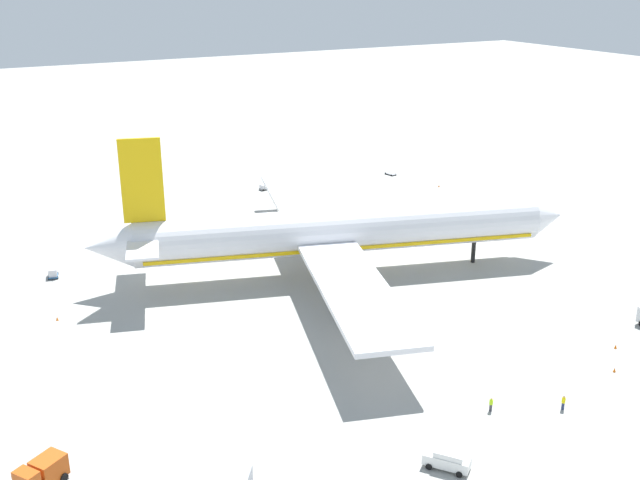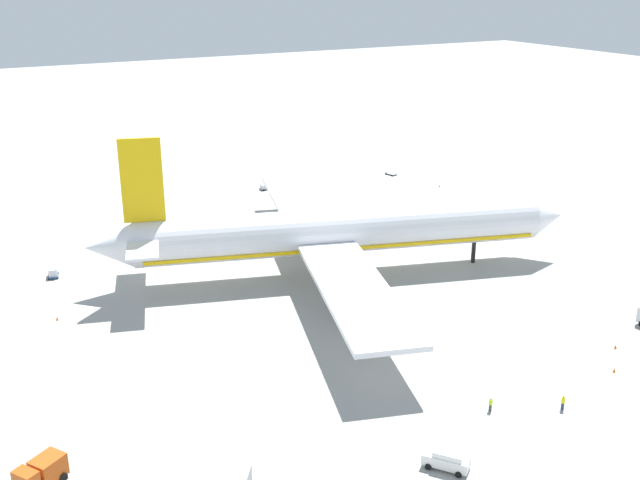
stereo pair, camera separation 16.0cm
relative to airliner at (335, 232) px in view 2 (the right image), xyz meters
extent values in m
plane|color=#9E9E99|center=(1.17, -0.26, -7.02)|extent=(600.00, 600.00, 0.00)
cylinder|color=white|center=(1.17, -0.26, 0.19)|extent=(62.86, 24.84, 7.02)
cone|color=white|center=(34.29, -10.12, 0.19)|extent=(7.35, 8.20, 6.88)
cone|color=white|center=(-32.63, 9.79, 0.19)|extent=(8.63, 8.40, 6.67)
cube|color=#E5B20C|center=(-27.35, 8.22, 9.90)|extent=(5.89, 2.19, 12.39)
cube|color=white|center=(-26.24, 13.71, 1.60)|extent=(6.80, 9.93, 0.36)
cube|color=white|center=(-29.42, 3.02, 1.60)|extent=(6.80, 9.93, 0.36)
cube|color=white|center=(4.00, 20.40, -0.86)|extent=(18.38, 35.34, 0.70)
cylinder|color=slate|center=(3.50, 15.20, -2.83)|extent=(5.66, 4.52, 3.25)
cube|color=white|center=(-7.76, -19.11, -0.86)|extent=(18.38, 35.34, 0.70)
cylinder|color=slate|center=(-5.33, -14.48, -3.10)|extent=(6.16, 5.14, 3.79)
cylinder|color=black|center=(22.47, -6.60, -5.17)|extent=(0.70, 0.70, 3.70)
cylinder|color=black|center=(-0.31, 5.93, -5.17)|extent=(0.70, 0.70, 3.70)
cylinder|color=black|center=(-3.45, -4.64, -5.17)|extent=(0.70, 0.70, 3.70)
cube|color=#E5B20C|center=(1.17, -0.26, -1.74)|extent=(60.33, 23.78, 0.50)
cube|color=#BF4C14|center=(-48.82, -31.60, -5.47)|extent=(3.65, 3.45, 2.21)
cube|color=black|center=(-51.36, -33.22, -4.82)|extent=(1.08, 1.63, 1.02)
cylinder|color=black|center=(-47.71, -32.21, -6.57)|extent=(0.92, 0.74, 0.90)
cylinder|color=black|center=(-48.91, -30.32, -6.57)|extent=(0.92, 0.74, 0.90)
cube|color=white|center=(-14.66, -47.81, -6.15)|extent=(4.21, 4.69, 1.10)
cube|color=white|center=(-14.53, -47.99, -5.33)|extent=(3.08, 3.30, 0.55)
cylinder|color=black|center=(-16.30, -47.20, -6.70)|extent=(0.57, 0.64, 0.64)
cylinder|color=black|center=(-14.84, -46.07, -6.70)|extent=(0.57, 0.64, 0.64)
cylinder|color=black|center=(-14.49, -49.55, -6.70)|extent=(0.57, 0.64, 0.64)
cylinder|color=black|center=(-13.02, -48.42, -6.70)|extent=(0.57, 0.64, 0.64)
cube|color=gray|center=(41.34, 46.16, -6.75)|extent=(1.89, 2.88, 0.15)
cylinder|color=#333338|center=(41.03, 47.76, -6.75)|extent=(0.19, 0.60, 0.08)
cylinder|color=black|center=(40.46, 47.02, -6.82)|extent=(0.19, 0.42, 0.40)
cylinder|color=black|center=(41.84, 47.29, -6.82)|extent=(0.19, 0.42, 0.40)
cylinder|color=black|center=(40.85, 45.03, -6.82)|extent=(0.19, 0.42, 0.40)
cylinder|color=black|center=(42.23, 45.30, -6.82)|extent=(0.19, 0.42, 0.40)
cube|color=#26598C|center=(-39.53, 19.93, -6.75)|extent=(1.83, 2.70, 0.15)
cylinder|color=#333338|center=(-39.81, 18.42, -6.75)|extent=(0.19, 0.60, 0.08)
cube|color=silver|center=(-39.53, 19.93, -6.10)|extent=(1.62, 2.28, 1.14)
cylinder|color=black|center=(-39.01, 18.88, -6.82)|extent=(0.19, 0.42, 0.40)
cylinder|color=black|center=(-40.39, 19.13, -6.82)|extent=(0.19, 0.42, 0.40)
cylinder|color=black|center=(-38.66, 20.73, -6.82)|extent=(0.19, 0.42, 0.40)
cylinder|color=black|center=(-40.04, 20.99, -6.82)|extent=(0.19, 0.42, 0.40)
cube|color=gray|center=(10.22, 48.88, -6.75)|extent=(2.59, 1.76, 0.15)
cylinder|color=#333338|center=(11.71, 49.12, -6.75)|extent=(0.61, 0.17, 0.08)
cube|color=silver|center=(10.22, 48.88, -6.25)|extent=(2.19, 1.56, 0.84)
cylinder|color=black|center=(11.01, 49.72, -6.82)|extent=(0.41, 0.18, 0.40)
cylinder|color=black|center=(11.23, 48.33, -6.82)|extent=(0.41, 0.18, 0.40)
cylinder|color=black|center=(9.21, 49.43, -6.82)|extent=(0.41, 0.18, 0.40)
cylinder|color=black|center=(9.43, 48.05, -6.82)|extent=(0.41, 0.18, 0.40)
cylinder|color=#3F3F47|center=(-4.28, -42.16, -6.61)|extent=(0.37, 0.37, 0.82)
cylinder|color=#B2F219|center=(-4.28, -42.16, -5.90)|extent=(0.47, 0.47, 0.61)
sphere|color=beige|center=(-4.28, -42.16, -5.48)|extent=(0.22, 0.22, 0.22)
cylinder|color=navy|center=(2.88, -45.74, -6.59)|extent=(0.45, 0.45, 0.86)
cylinder|color=yellow|center=(2.88, -45.74, -5.84)|extent=(0.56, 0.56, 0.64)
sphere|color=tan|center=(2.88, -45.74, -5.41)|extent=(0.23, 0.23, 0.23)
cone|color=orange|center=(-41.85, 3.72, -6.75)|extent=(0.36, 0.36, 0.55)
cone|color=orange|center=(19.26, -38.72, -6.75)|extent=(0.36, 0.36, 0.55)
cone|color=orange|center=(44.97, 32.32, -6.75)|extent=(0.36, 0.36, 0.55)
cone|color=orange|center=(14.39, -42.78, -6.75)|extent=(0.36, 0.36, 0.55)
camera|label=1|loc=(-54.40, -95.14, 38.66)|focal=41.95mm
camera|label=2|loc=(-54.26, -95.22, 38.66)|focal=41.95mm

